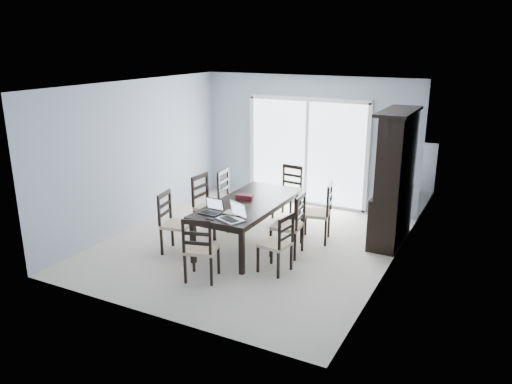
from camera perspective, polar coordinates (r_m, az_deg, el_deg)
floor at (r=8.30m, az=-0.80°, el=-6.03°), size 5.00×5.00×0.00m
ceiling at (r=7.67m, az=-0.88°, el=12.15°), size 5.00×5.00×0.00m
back_wall at (r=10.11m, az=5.92°, el=5.78°), size 4.50×0.02×2.60m
wall_left at (r=9.14m, az=-13.39°, el=4.22°), size 0.02×5.00×2.60m
wall_right at (r=7.14m, az=15.28°, el=0.56°), size 0.02×5.00×2.60m
balcony at (r=11.34m, az=7.59°, el=-0.08°), size 4.50×2.00×0.10m
railing at (r=12.11m, az=9.33°, el=3.87°), size 4.50×0.06×1.10m
dining_table at (r=8.07m, az=-0.82°, el=-1.62°), size 1.00×2.20×0.75m
china_hutch at (r=8.43m, az=15.54°, el=1.39°), size 0.50×1.38×2.20m
sliding_door at (r=10.13m, az=5.83°, el=4.57°), size 2.52×0.05×2.18m
chair_left_near at (r=7.96m, az=-9.65°, el=-2.72°), size 0.51×0.49×1.13m
chair_left_mid at (r=8.62m, az=-5.75°, el=-0.72°), size 0.49×0.48×1.21m
chair_left_far at (r=9.03m, az=-3.09°, el=0.06°), size 0.49×0.48×1.18m
chair_right_near at (r=7.15m, az=2.78°, el=-5.22°), size 0.45×0.44×1.03m
chair_right_mid at (r=7.72m, az=4.30°, el=-3.00°), size 0.49×0.48×1.16m
chair_right_far at (r=8.32m, az=7.58°, el=-1.55°), size 0.54×0.53×1.18m
chair_end_near at (r=6.91m, az=-6.50°, el=-5.79°), size 0.52×0.53×1.10m
chair_end_far at (r=9.48m, az=3.86°, el=0.73°), size 0.47×0.48×1.13m
laptop_dark at (r=7.51m, az=-5.26°, el=-2.09°), size 0.32×0.23×0.21m
laptop_silver at (r=7.20m, az=-2.96°, el=-2.80°), size 0.44×0.38×0.25m
book_stack at (r=7.44m, az=-2.68°, el=-2.46°), size 0.26×0.20×0.04m
cell_phone at (r=7.27m, az=-5.25°, el=-3.10°), size 0.13×0.07×0.01m
game_box at (r=8.19m, az=-1.33°, el=-0.52°), size 0.30×0.20×0.07m
hot_tub at (r=11.55m, az=3.04°, el=2.94°), size 1.90×1.74×0.90m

